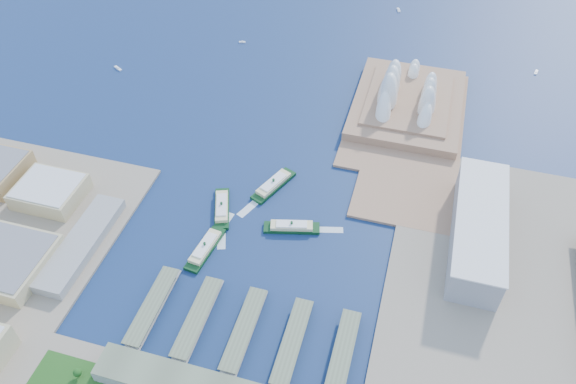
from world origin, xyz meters
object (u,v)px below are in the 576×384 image
(opera_house, at_px, (411,87))
(ferry_a, at_px, (222,206))
(ferry_d, at_px, (292,225))
(toaster_building, at_px, (478,229))
(ferry_b, at_px, (274,183))
(ferry_c, at_px, (205,247))

(opera_house, bearing_deg, ferry_a, -125.42)
(opera_house, relative_size, ferry_a, 3.18)
(opera_house, distance_m, ferry_d, 247.20)
(toaster_building, height_order, ferry_a, toaster_building)
(toaster_building, relative_size, ferry_b, 2.62)
(opera_house, distance_m, toaster_building, 219.62)
(opera_house, distance_m, ferry_a, 277.52)
(opera_house, relative_size, ferry_b, 3.04)
(ferry_a, height_order, ferry_b, ferry_b)
(ferry_c, height_order, ferry_d, ferry_c)
(toaster_building, height_order, ferry_b, toaster_building)
(ferry_a, xyz_separation_m, ferry_d, (75.82, -5.74, -0.13))
(toaster_building, xyz_separation_m, ferry_b, (-208.95, 21.72, -14.90))
(opera_house, height_order, ferry_b, opera_house)
(toaster_building, bearing_deg, opera_house, 114.23)
(toaster_building, distance_m, ferry_b, 210.60)
(ferry_a, bearing_deg, opera_house, 34.79)
(ferry_a, xyz_separation_m, ferry_b, (41.15, 46.83, 0.24))
(ferry_a, relative_size, ferry_d, 1.02)
(opera_house, bearing_deg, ferry_d, -110.06)
(ferry_a, relative_size, ferry_b, 0.96)
(ferry_b, distance_m, ferry_c, 108.04)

